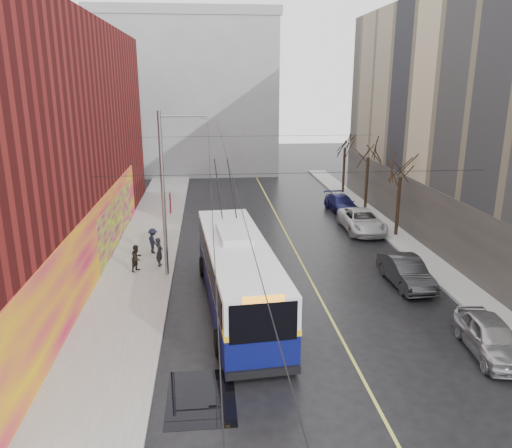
{
  "coord_description": "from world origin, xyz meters",
  "views": [
    {
      "loc": [
        -3.9,
        -16.07,
        10.41
      ],
      "look_at": [
        -1.43,
        9.32,
        3.09
      ],
      "focal_mm": 35.0,
      "sensor_mm": 36.0,
      "label": 1
    }
  ],
  "objects": [
    {
      "name": "pedestrian_a",
      "position": [
        -6.8,
        11.37,
        0.99
      ],
      "size": [
        0.45,
        0.64,
        1.68
      ],
      "primitive_type": "imported",
      "rotation": [
        0.0,
        0.0,
        1.5
      ],
      "color": "black",
      "rests_on": "sidewalk_left"
    },
    {
      "name": "pedestrian_b",
      "position": [
        -8.0,
        10.67,
        0.91
      ],
      "size": [
        0.88,
        0.93,
        1.52
      ],
      "primitive_type": "imported",
      "rotation": [
        0.0,
        0.0,
        1.02
      ],
      "color": "black",
      "rests_on": "sidewalk_left"
    },
    {
      "name": "parked_car_c",
      "position": [
        7.0,
        17.5,
        0.77
      ],
      "size": [
        2.64,
        5.57,
        1.54
      ],
      "primitive_type": "imported",
      "rotation": [
        0.0,
        0.0,
        -0.02
      ],
      "color": "silver",
      "rests_on": "ground"
    },
    {
      "name": "trolleybus",
      "position": [
        -2.63,
        5.87,
        1.71
      ],
      "size": [
        3.81,
        13.15,
        6.16
      ],
      "rotation": [
        0.0,
        0.0,
        0.08
      ],
      "color": "#0A0E4B",
      "rests_on": "ground"
    },
    {
      "name": "parked_car_b",
      "position": [
        6.34,
        7.6,
        0.75
      ],
      "size": [
        1.72,
        4.59,
        1.5
      ],
      "primitive_type": "imported",
      "rotation": [
        0.0,
        0.0,
        0.03
      ],
      "color": "#29292B",
      "rests_on": "ground"
    },
    {
      "name": "parked_car_d",
      "position": [
        7.0,
        23.11,
        0.68
      ],
      "size": [
        2.27,
        4.82,
        1.36
      ],
      "primitive_type": "imported",
      "rotation": [
        0.0,
        0.0,
        0.08
      ],
      "color": "#16174E",
      "rests_on": "ground"
    },
    {
      "name": "tree_far",
      "position": [
        9.0,
        30.0,
        5.14
      ],
      "size": [
        3.2,
        3.2,
        6.57
      ],
      "color": "black",
      "rests_on": "ground"
    },
    {
      "name": "ground",
      "position": [
        0.0,
        0.0,
        0.0
      ],
      "size": [
        140.0,
        140.0,
        0.0
      ],
      "primitive_type": "plane",
      "color": "black",
      "rests_on": "ground"
    },
    {
      "name": "streetlight_pole",
      "position": [
        -6.14,
        10.0,
        4.85
      ],
      "size": [
        2.65,
        0.6,
        9.0
      ],
      "color": "slate",
      "rests_on": "ground"
    },
    {
      "name": "parked_car_a",
      "position": [
        7.0,
        0.58,
        0.74
      ],
      "size": [
        2.2,
        4.5,
        1.48
      ],
      "primitive_type": "imported",
      "rotation": [
        0.0,
        0.0,
        -0.11
      ],
      "color": "#9A9A9E",
      "rests_on": "ground"
    },
    {
      "name": "catenary_wires",
      "position": [
        -2.54,
        14.77,
        6.25
      ],
      "size": [
        18.0,
        60.0,
        0.22
      ],
      "color": "black"
    },
    {
      "name": "lane_line",
      "position": [
        1.5,
        14.0,
        0.0
      ],
      "size": [
        0.12,
        50.0,
        0.01
      ],
      "primitive_type": "cube",
      "color": "#BFB74C",
      "rests_on": "ground"
    },
    {
      "name": "puddle",
      "position": [
        -4.35,
        -1.22,
        0.0
      ],
      "size": [
        2.33,
        3.34,
        0.01
      ],
      "primitive_type": "cube",
      "color": "black",
      "rests_on": "ground"
    },
    {
      "name": "following_car",
      "position": [
        -2.11,
        16.76,
        0.71
      ],
      "size": [
        1.72,
        4.18,
        1.42
      ],
      "primitive_type": "imported",
      "rotation": [
        0.0,
        0.0,
        -0.01
      ],
      "color": "silver",
      "rests_on": "ground"
    },
    {
      "name": "building_far",
      "position": [
        -6.0,
        44.99,
        9.02
      ],
      "size": [
        20.5,
        12.1,
        18.0
      ],
      "color": "gray",
      "rests_on": "ground"
    },
    {
      "name": "tree_mid",
      "position": [
        9.0,
        23.0,
        5.25
      ],
      "size": [
        3.2,
        3.2,
        6.68
      ],
      "color": "black",
      "rests_on": "ground"
    },
    {
      "name": "sidewalk_right",
      "position": [
        9.0,
        12.0,
        0.07
      ],
      "size": [
        2.0,
        60.0,
        0.15
      ],
      "primitive_type": "cube",
      "color": "gray",
      "rests_on": "ground"
    },
    {
      "name": "pigeons_flying",
      "position": [
        -2.81,
        9.18,
        6.77
      ],
      "size": [
        2.6,
        3.6,
        1.9
      ],
      "color": "slate"
    },
    {
      "name": "tree_near",
      "position": [
        9.0,
        16.0,
        4.98
      ],
      "size": [
        3.2,
        3.2,
        6.4
      ],
      "color": "black",
      "rests_on": "ground"
    },
    {
      "name": "pedestrian_c",
      "position": [
        -7.39,
        13.65,
        0.94
      ],
      "size": [
        1.02,
        1.18,
        1.58
      ],
      "primitive_type": "imported",
      "rotation": [
        0.0,
        0.0,
        2.1
      ],
      "color": "black",
      "rests_on": "sidewalk_left"
    },
    {
      "name": "sidewalk_left",
      "position": [
        -8.0,
        12.0,
        0.07
      ],
      "size": [
        4.0,
        60.0,
        0.15
      ],
      "primitive_type": "cube",
      "color": "gray",
      "rests_on": "ground"
    }
  ]
}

